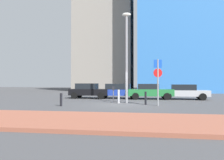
# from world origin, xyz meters

# --- Properties ---
(ground_plane) EXTENTS (120.00, 120.00, 0.00)m
(ground_plane) POSITION_xyz_m (0.00, 0.00, 0.00)
(ground_plane) COLOR #424244
(sidewalk_brick) EXTENTS (40.00, 3.96, 0.14)m
(sidewalk_brick) POSITION_xyz_m (0.00, -6.93, 0.07)
(sidewalk_brick) COLOR #93513D
(sidewalk_brick) RESTS_ON ground
(parked_car_black) EXTENTS (3.96, 2.06, 1.51)m
(parked_car_black) POSITION_xyz_m (-3.98, 5.92, 0.79)
(parked_car_black) COLOR black
(parked_car_black) RESTS_ON ground
(parked_car_blue) EXTENTS (4.48, 2.02, 1.48)m
(parked_car_blue) POSITION_xyz_m (-0.96, 6.17, 0.78)
(parked_car_blue) COLOR #1E389E
(parked_car_blue) RESTS_ON ground
(parked_car_green) EXTENTS (4.35, 2.13, 1.48)m
(parked_car_green) POSITION_xyz_m (2.16, 5.65, 0.76)
(parked_car_green) COLOR #237238
(parked_car_green) RESTS_ON ground
(parked_car_silver) EXTENTS (4.53, 2.18, 1.42)m
(parked_car_silver) POSITION_xyz_m (5.36, 5.78, 0.74)
(parked_car_silver) COLOR #B7BABF
(parked_car_silver) RESTS_ON ground
(parking_sign_post) EXTENTS (0.60, 0.14, 3.18)m
(parking_sign_post) POSITION_xyz_m (2.53, -0.38, 2.01)
(parking_sign_post) COLOR gray
(parking_sign_post) RESTS_ON ground
(parking_meter) EXTENTS (0.18, 0.14, 1.29)m
(parking_meter) POSITION_xyz_m (-0.80, 1.41, 0.84)
(parking_meter) COLOR #4C4C51
(parking_meter) RESTS_ON ground
(street_lamp) EXTENTS (0.70, 0.36, 7.10)m
(street_lamp) POSITION_xyz_m (0.24, 1.45, 4.17)
(street_lamp) COLOR gray
(street_lamp) RESTS_ON ground
(traffic_bollard_near) EXTENTS (0.16, 0.16, 1.04)m
(traffic_bollard_near) POSITION_xyz_m (-0.34, 1.07, 0.52)
(traffic_bollard_near) COLOR #B7B7BC
(traffic_bollard_near) RESTS_ON ground
(traffic_bollard_mid) EXTENTS (0.15, 0.15, 0.95)m
(traffic_bollard_mid) POSITION_xyz_m (1.71, 0.19, 0.47)
(traffic_bollard_mid) COLOR black
(traffic_bollard_mid) RESTS_ON ground
(traffic_bollard_far) EXTENTS (0.16, 0.16, 0.87)m
(traffic_bollard_far) POSITION_xyz_m (-3.94, -1.53, 0.44)
(traffic_bollard_far) COLOR black
(traffic_bollard_far) RESTS_ON ground
(traffic_bollard_edge) EXTENTS (0.17, 0.17, 1.03)m
(traffic_bollard_edge) POSITION_xyz_m (-0.44, 2.15, 0.52)
(traffic_bollard_edge) COLOR black
(traffic_bollard_edge) RESTS_ON ground
(building_colorful_midrise) EXTENTS (18.78, 17.18, 28.71)m
(building_colorful_midrise) POSITION_xyz_m (9.99, 26.57, 14.36)
(building_colorful_midrise) COLOR #3372BF
(building_colorful_midrise) RESTS_ON ground
(building_under_construction) EXTENTS (11.06, 12.07, 21.25)m
(building_under_construction) POSITION_xyz_m (-6.26, 28.53, 10.63)
(building_under_construction) COLOR gray
(building_under_construction) RESTS_ON ground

